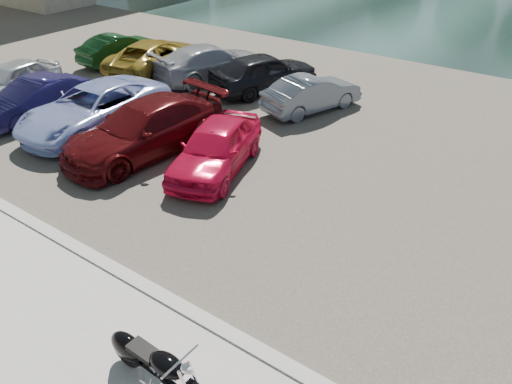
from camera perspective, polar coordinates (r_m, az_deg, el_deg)
kerb at (r=9.76m, az=-6.53°, el=-14.10°), size 60.00×0.30×0.14m
parking_lot at (r=16.28m, az=14.80°, el=5.03°), size 60.00×18.00×0.04m
motorcycle at (r=8.54m, az=-11.91°, el=-18.58°), size 2.33×0.75×1.05m
car_0 at (r=21.51m, az=-26.11°, el=11.41°), size 2.14×4.16×1.35m
car_1 at (r=19.24m, az=-24.03°, el=9.69°), size 1.51×4.04×1.32m
car_2 at (r=17.42m, az=-18.00°, el=9.06°), size 2.58×5.39×1.48m
car_3 at (r=15.42m, az=-12.55°, el=7.08°), size 2.82×5.55×1.54m
car_4 at (r=14.13m, az=-4.61°, el=5.12°), size 2.80×4.44×1.41m
car_5 at (r=24.49m, az=-15.33°, el=15.55°), size 1.67×3.98×1.28m
car_6 at (r=22.72m, az=-11.34°, el=14.99°), size 3.08×5.34×1.40m
car_7 at (r=21.48m, az=-5.28°, el=14.54°), size 3.30×5.30×1.43m
car_8 at (r=20.08m, az=0.90°, el=13.55°), size 3.21×4.78×1.51m
car_9 at (r=18.33m, az=6.40°, el=11.13°), size 2.49×4.02×1.25m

